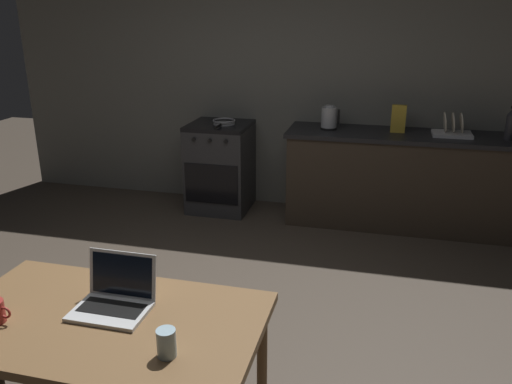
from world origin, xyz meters
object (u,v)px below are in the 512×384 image
electric_kettle (329,118)px  cereal_box (398,119)px  stove_oven (220,167)px  frying_pan (224,122)px  dining_table (105,333)px  bottle (510,124)px  drinking_glass (166,343)px  dish_rack (452,131)px  laptop (114,299)px

electric_kettle → cereal_box: bearing=1.8°
stove_oven → frying_pan: 0.48m
frying_pan → dining_table: bearing=-81.8°
dining_table → cereal_box: 3.43m
bottle → cereal_box: 0.94m
dining_table → cereal_box: cereal_box is taller
electric_kettle → frying_pan: bearing=-178.4°
drinking_glass → bottle: bearing=61.5°
frying_pan → dish_rack: bearing=0.8°
laptop → dining_table: bearing=-89.0°
stove_oven → bottle: size_ratio=3.06×
laptop → bottle: size_ratio=1.09×
electric_kettle → frying_pan: (-1.03, -0.03, -0.08)m
bottle → frying_pan: 2.60m
stove_oven → dish_rack: (2.19, 0.00, 0.50)m
stove_oven → electric_kettle: (1.09, 0.00, 0.56)m
drinking_glass → dish_rack: bearing=68.3°
electric_kettle → dish_rack: size_ratio=0.66×
dining_table → laptop: (0.01, 0.09, 0.12)m
bottle → cereal_box: bottle is taller
bottle → frying_pan: bottle is taller
dining_table → electric_kettle: size_ratio=5.94×
bottle → drinking_glass: bottle is taller
electric_kettle → dish_rack: (1.10, 0.00, -0.06)m
electric_kettle → bottle: bottle is taller
frying_pan → drinking_glass: 3.41m
electric_kettle → stove_oven: bearing=-179.9°
dining_table → frying_pan: size_ratio=3.35×
bottle → dish_rack: bearing=173.8°
frying_pan → dish_rack: 2.14m
cereal_box → dining_table: bearing=-110.8°
stove_oven → dining_table: stove_oven is taller
frying_pan → cereal_box: bearing=1.7°
drinking_glass → dish_rack: 3.59m
stove_oven → frying_pan: bearing=-26.5°
drinking_glass → dish_rack: dish_rack is taller
bottle → dish_rack: size_ratio=0.87×
electric_kettle → cereal_box: (0.63, 0.02, 0.02)m
laptop → drinking_glass: size_ratio=2.86×
stove_oven → dish_rack: 2.25m
bottle → cereal_box: (-0.93, 0.07, -0.01)m
drinking_glass → cereal_box: (0.85, 3.35, 0.24)m
bottle → drinking_glass: 3.74m
dining_table → laptop: 0.15m
stove_oven → frying_pan: frying_pan is taller
frying_pan → cereal_box: size_ratio=1.58×
stove_oven → cereal_box: (1.72, 0.02, 0.58)m
dish_rack → bottle: bearing=-6.2°
laptop → cereal_box: cereal_box is taller
dining_table → stove_oven: bearing=99.1°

